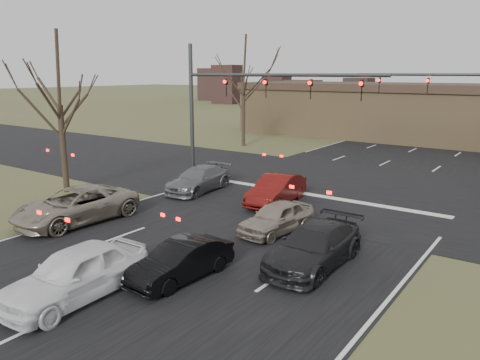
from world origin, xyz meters
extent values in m
plane|color=#4E542D|center=(0.00, 0.00, 0.00)|extent=(360.00, 360.00, 0.00)
cube|color=black|center=(0.00, 60.00, 0.01)|extent=(14.00, 300.00, 0.02)
cube|color=black|center=(0.00, 15.00, 0.01)|extent=(200.00, 14.00, 0.02)
cube|color=#8F734D|center=(2.00, 38.00, 2.30)|extent=(42.00, 10.00, 4.60)
cube|color=#38281E|center=(2.00, 38.00, 4.95)|extent=(42.40, 10.40, 0.70)
cylinder|color=#383A3D|center=(-8.50, 13.00, 4.00)|extent=(0.24, 0.24, 8.00)
cylinder|color=#383A3D|center=(-2.50, 13.00, 6.20)|extent=(12.00, 0.18, 0.18)
imported|color=black|center=(-5.83, 13.00, 5.50)|extent=(0.16, 0.20, 1.00)
imported|color=black|center=(-3.17, 13.00, 5.50)|extent=(0.16, 0.20, 1.00)
imported|color=black|center=(-0.50, 13.00, 5.50)|extent=(0.16, 0.20, 1.00)
imported|color=black|center=(2.17, 13.00, 5.50)|extent=(0.16, 0.20, 1.00)
cylinder|color=#383A3D|center=(3.50, 23.00, 6.20)|extent=(11.00, 0.18, 0.18)
imported|color=black|center=(2.71, 23.00, 5.50)|extent=(0.16, 0.20, 1.00)
imported|color=black|center=(-0.43, 23.00, 5.50)|extent=(0.16, 0.20, 1.00)
cylinder|color=black|center=(-11.50, 6.00, 2.34)|extent=(0.32, 0.32, 4.68)
cylinder|color=black|center=(-13.00, 25.00, 2.61)|extent=(0.32, 0.32, 5.23)
imported|color=gray|center=(-6.50, 3.01, 0.75)|extent=(2.79, 5.52, 1.50)
imported|color=white|center=(-0.50, -1.34, 0.77)|extent=(1.94, 4.55, 1.53)
imported|color=black|center=(1.08, 1.35, 0.60)|extent=(1.54, 3.75, 1.21)
imported|color=black|center=(4.00, 4.68, 0.68)|extent=(1.92, 4.71, 1.37)
imported|color=slate|center=(-5.71, 10.24, 0.66)|extent=(2.24, 4.70, 1.32)
imported|color=#5A0F0C|center=(-0.94, 10.50, 0.71)|extent=(1.97, 4.45, 1.42)
imported|color=#9E9180|center=(1.25, 6.85, 0.63)|extent=(1.95, 3.87, 1.26)
camera|label=1|loc=(10.42, -8.72, 6.32)|focal=35.00mm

